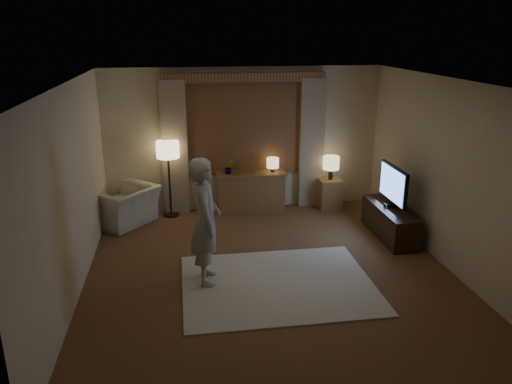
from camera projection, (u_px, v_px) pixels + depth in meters
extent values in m
cube|color=brown|center=(270.00, 274.00, 6.90)|extent=(5.00, 5.50, 0.02)
cube|color=silver|center=(272.00, 81.00, 6.09)|extent=(5.00, 5.50, 0.02)
cube|color=beige|center=(244.00, 140.00, 9.09)|extent=(5.00, 0.02, 2.60)
cube|color=beige|center=(335.00, 286.00, 3.90)|extent=(5.00, 0.02, 2.60)
cube|color=beige|center=(71.00, 193.00, 6.13)|extent=(0.02, 5.50, 2.60)
cube|color=beige|center=(450.00, 175.00, 6.86)|extent=(0.02, 5.50, 2.60)
cube|color=black|center=(244.00, 126.00, 8.98)|extent=(2.00, 0.01, 1.70)
cube|color=brown|center=(244.00, 126.00, 8.97)|extent=(2.08, 0.04, 1.78)
cube|color=tan|center=(175.00, 149.00, 8.84)|extent=(0.45, 0.12, 2.40)
cube|color=tan|center=(312.00, 144.00, 9.20)|extent=(0.45, 0.12, 2.40)
cube|color=brown|center=(244.00, 77.00, 8.66)|extent=(2.90, 0.14, 0.16)
cube|color=beige|center=(278.00, 284.00, 6.59)|extent=(2.50, 2.00, 0.02)
cube|color=brown|center=(251.00, 193.00, 9.15)|extent=(1.20, 0.40, 0.70)
cube|color=brown|center=(251.00, 170.00, 9.01)|extent=(0.16, 0.02, 0.20)
imported|color=#999999|center=(229.00, 168.00, 8.94)|extent=(0.17, 0.13, 0.30)
cylinder|color=black|center=(273.00, 171.00, 9.08)|extent=(0.08, 0.08, 0.12)
cylinder|color=#E6CA8A|center=(273.00, 163.00, 9.04)|extent=(0.22, 0.22, 0.18)
cylinder|color=black|center=(171.00, 215.00, 9.05)|extent=(0.29, 0.29, 0.03)
cylinder|color=black|center=(170.00, 187.00, 8.88)|extent=(0.04, 0.04, 1.09)
cylinder|color=#E6CA8A|center=(168.00, 149.00, 8.67)|extent=(0.40, 0.40, 0.29)
imported|color=beige|center=(124.00, 206.00, 8.56)|extent=(1.32, 1.34, 0.65)
cube|color=brown|center=(330.00, 194.00, 9.34)|extent=(0.40, 0.40, 0.56)
cylinder|color=black|center=(331.00, 174.00, 9.23)|extent=(0.08, 0.08, 0.20)
cylinder|color=#E6CA8A|center=(331.00, 163.00, 9.16)|extent=(0.30, 0.30, 0.24)
cube|color=black|center=(390.00, 222.00, 8.06)|extent=(0.45, 1.40, 0.50)
cube|color=black|center=(392.00, 205.00, 7.98)|extent=(0.23, 0.10, 0.06)
cube|color=black|center=(393.00, 184.00, 7.86)|extent=(0.05, 0.94, 0.57)
cube|color=#5889F0|center=(392.00, 184.00, 7.86)|extent=(0.00, 0.87, 0.52)
imported|color=#B1AEA4|center=(205.00, 221.00, 6.42)|extent=(0.41, 0.62, 1.69)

